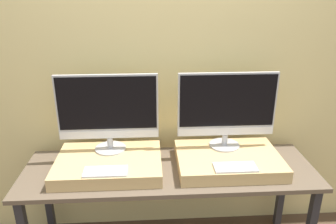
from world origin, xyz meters
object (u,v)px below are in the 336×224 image
Objects in this scene: monitor_left at (108,110)px; monitor_right at (227,108)px; keyboard_left at (105,171)px; keyboard_right at (235,167)px.

monitor_left and monitor_right have the same top height.
keyboard_left is 0.81m from keyboard_right.
keyboard_left is 1.00× the size of keyboard_right.
monitor_right is 2.53× the size of keyboard_right.
monitor_left is 0.42m from keyboard_left.
monitor_left is 1.00× the size of monitor_right.
monitor_left is at bearing 180.00° from monitor_right.
monitor_left is at bearing 159.24° from keyboard_right.
monitor_right is (0.81, 0.00, 0.00)m from monitor_left.
monitor_left is 2.53× the size of keyboard_right.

